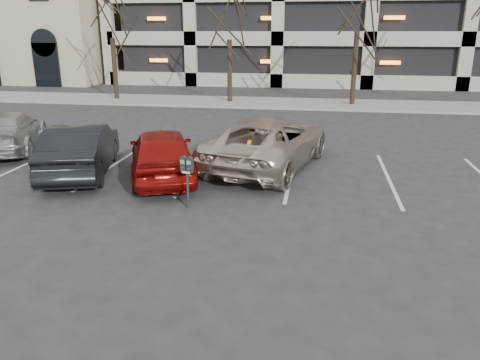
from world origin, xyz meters
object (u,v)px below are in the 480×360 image
Objects in this scene: car_red at (162,153)px; car_dark at (81,149)px; car_silver at (8,132)px; parking_meter at (187,170)px; suv_silver at (268,142)px.

car_red is 0.96× the size of car_dark.
car_dark is 0.96× the size of car_silver.
parking_meter is 0.20× the size of suv_silver.
parking_meter is at bearing 82.40° from suv_silver.
suv_silver is (1.50, 3.83, -0.17)m from parking_meter.
car_dark is at bearing 128.10° from car_silver.
car_dark is (-2.48, 0.02, 0.01)m from car_red.
parking_meter is 2.59m from car_red.
suv_silver reaches higher than car_silver.
parking_meter is at bearing 133.76° from car_dark.
parking_meter is 0.28× the size of car_dark.
suv_silver is 1.29× the size of car_silver.
suv_silver reaches higher than parking_meter.
parking_meter is 4.43m from car_dark.
car_silver is at bearing -45.68° from car_dark.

